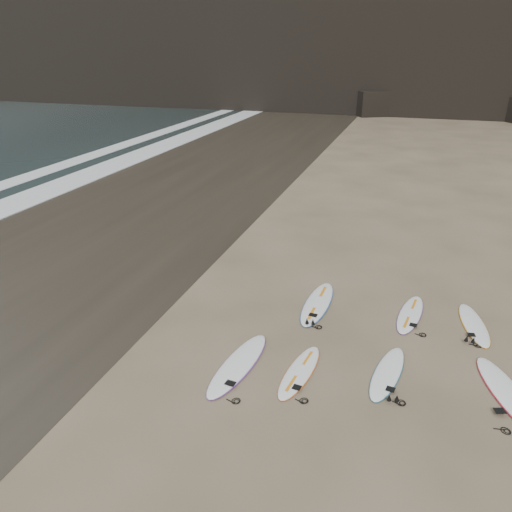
{
  "coord_description": "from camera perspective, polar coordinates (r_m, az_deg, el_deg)",
  "views": [
    {
      "loc": [
        -0.84,
        -9.93,
        6.97
      ],
      "look_at": [
        -4.75,
        2.23,
        1.5
      ],
      "focal_mm": 35.0,
      "sensor_mm": 36.0,
      "label": 1
    }
  ],
  "objects": [
    {
      "name": "surfboard_1",
      "position": [
        11.77,
        5.01,
        -13.0
      ],
      "size": [
        0.82,
        2.29,
        0.08
      ],
      "primitive_type": "ellipsoid",
      "rotation": [
        0.0,
        0.0,
        -0.13
      ],
      "color": "white",
      "rests_on": "ground"
    },
    {
      "name": "surfboard_7",
      "position": [
        14.66,
        23.64,
        -7.16
      ],
      "size": [
        0.94,
        2.35,
        0.08
      ],
      "primitive_type": "ellipsoid",
      "rotation": [
        0.0,
        0.0,
        0.17
      ],
      "color": "white",
      "rests_on": "ground"
    },
    {
      "name": "surfboard_5",
      "position": [
        14.56,
        7.04,
        -5.37
      ],
      "size": [
        0.78,
        2.81,
        0.1
      ],
      "primitive_type": "ellipsoid",
      "rotation": [
        0.0,
        0.0,
        -0.04
      ],
      "color": "white",
      "rests_on": "ground"
    },
    {
      "name": "surfboard_3",
      "position": [
        12.34,
        26.87,
        -13.82
      ],
      "size": [
        1.51,
        2.75,
        0.1
      ],
      "primitive_type": "ellipsoid",
      "rotation": [
        0.0,
        0.0,
        0.34
      ],
      "color": "white",
      "rests_on": "ground"
    },
    {
      "name": "surfboard_0",
      "position": [
        11.94,
        -2.04,
        -12.24
      ],
      "size": [
        0.99,
        2.84,
        0.1
      ],
      "primitive_type": "ellipsoid",
      "rotation": [
        0.0,
        0.0,
        -0.12
      ],
      "color": "white",
      "rests_on": "ground"
    },
    {
      "name": "surfboard_2",
      "position": [
        12.06,
        14.79,
        -12.76
      ],
      "size": [
        0.92,
        2.34,
        0.08
      ],
      "primitive_type": "ellipsoid",
      "rotation": [
        0.0,
        0.0,
        -0.17
      ],
      "color": "white",
      "rests_on": "ground"
    },
    {
      "name": "foam_near",
      "position": [
        27.52,
        -23.09,
        6.71
      ],
      "size": [
        2.2,
        200.0,
        0.05
      ],
      "primitive_type": "cube",
      "color": "white",
      "rests_on": "ground"
    },
    {
      "name": "surfboard_6",
      "position": [
        14.58,
        17.21,
        -6.34
      ],
      "size": [
        0.9,
        2.39,
        0.08
      ],
      "primitive_type": "ellipsoid",
      "rotation": [
        0.0,
        0.0,
        -0.15
      ],
      "color": "white",
      "rests_on": "ground"
    },
    {
      "name": "ground",
      "position": [
        12.16,
        18.92,
        -13.23
      ],
      "size": [
        240.0,
        240.0,
        0.0
      ],
      "primitive_type": "plane",
      "color": "#897559",
      "rests_on": "ground"
    },
    {
      "name": "wet_sand",
      "position": [
        24.36,
        -13.07,
        5.97
      ],
      "size": [
        12.0,
        200.0,
        0.01
      ],
      "primitive_type": "cube",
      "color": "#383026",
      "rests_on": "ground"
    }
  ]
}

